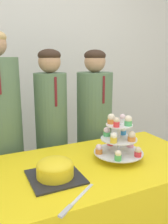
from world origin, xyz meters
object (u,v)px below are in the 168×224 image
(cake_knife, at_px, (72,205))
(cupcake_stand, at_px, (119,139))
(round_cake, at_px, (55,169))
(student_2, at_px, (94,137))
(student_1, at_px, (52,142))
(student_0, at_px, (2,144))

(cake_knife, distance_m, cupcake_stand, 0.57)
(round_cake, xyz_separation_m, student_2, (0.59, 0.67, -0.12))
(student_1, bearing_deg, student_0, 180.00)
(round_cake, relative_size, student_2, 0.19)
(round_cake, height_order, student_2, student_2)
(round_cake, xyz_separation_m, student_0, (-0.19, 0.67, -0.06))
(cupcake_stand, height_order, student_0, student_0)
(student_0, height_order, student_1, student_0)
(round_cake, distance_m, cake_knife, 0.27)
(cupcake_stand, distance_m, student_0, 0.90)
(student_2, bearing_deg, cupcake_stand, -103.57)
(round_cake, bearing_deg, student_0, 106.08)
(student_1, distance_m, student_2, 0.39)
(round_cake, xyz_separation_m, cupcake_stand, (0.44, 0.06, 0.08))
(student_0, xyz_separation_m, student_1, (0.39, -0.00, -0.04))
(cupcake_stand, relative_size, student_2, 0.22)
(cake_knife, xyz_separation_m, cupcake_stand, (0.46, 0.32, 0.13))
(student_1, relative_size, student_2, 1.00)
(cupcake_stand, bearing_deg, student_1, 111.96)
(round_cake, height_order, student_0, student_0)
(student_0, distance_m, student_2, 0.79)
(cake_knife, xyz_separation_m, student_0, (-0.18, 0.93, -0.01))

